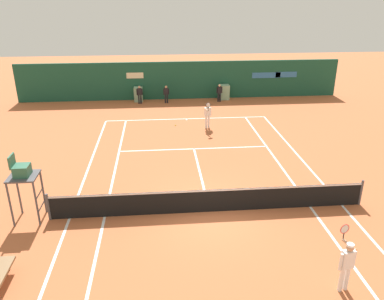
# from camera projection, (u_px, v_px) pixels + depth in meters

# --- Properties ---
(ground_plane) EXTENTS (80.00, 80.00, 0.01)m
(ground_plane) POSITION_uv_depth(u_px,v_px,m) (208.00, 204.00, 15.28)
(ground_plane) COLOR #BC6038
(tennis_net) EXTENTS (12.10, 0.10, 1.07)m
(tennis_net) POSITION_uv_depth(u_px,v_px,m) (210.00, 200.00, 14.56)
(tennis_net) COLOR #4C4C51
(tennis_net) RESTS_ON ground_plane
(sponsor_back_wall) EXTENTS (25.00, 1.02, 2.91)m
(sponsor_back_wall) POSITION_uv_depth(u_px,v_px,m) (181.00, 81.00, 29.82)
(sponsor_back_wall) COLOR #194C38
(sponsor_back_wall) RESTS_ON ground_plane
(umpire_chair) EXTENTS (1.00, 1.00, 2.61)m
(umpire_chair) POSITION_uv_depth(u_px,v_px,m) (23.00, 176.00, 13.59)
(umpire_chair) COLOR #47474C
(umpire_chair) RESTS_ON ground_plane
(player_on_baseline) EXTENTS (0.49, 0.77, 1.79)m
(player_on_baseline) POSITION_uv_depth(u_px,v_px,m) (208.00, 114.00, 23.43)
(player_on_baseline) COLOR white
(player_on_baseline) RESTS_ON ground_plane
(player_near_side) EXTENTS (0.51, 0.75, 1.81)m
(player_near_side) POSITION_uv_depth(u_px,v_px,m) (347.00, 262.00, 10.55)
(player_near_side) COLOR white
(player_near_side) RESTS_ON ground_plane
(ball_kid_left_post) EXTENTS (0.45, 0.19, 1.34)m
(ball_kid_left_post) POSITION_uv_depth(u_px,v_px,m) (166.00, 93.00, 28.86)
(ball_kid_left_post) COLOR black
(ball_kid_left_post) RESTS_ON ground_plane
(ball_kid_centre_post) EXTENTS (0.45, 0.21, 1.37)m
(ball_kid_centre_post) POSITION_uv_depth(u_px,v_px,m) (219.00, 92.00, 29.20)
(ball_kid_centre_post) COLOR black
(ball_kid_centre_post) RESTS_ON ground_plane
(ball_kid_right_post) EXTENTS (0.45, 0.22, 1.37)m
(ball_kid_right_post) POSITION_uv_depth(u_px,v_px,m) (140.00, 93.00, 28.69)
(ball_kid_right_post) COLOR black
(ball_kid_right_post) RESTS_ON ground_plane
(tennis_ball_by_sideline) EXTENTS (0.07, 0.07, 0.07)m
(tennis_ball_by_sideline) POSITION_uv_depth(u_px,v_px,m) (175.00, 125.00, 24.19)
(tennis_ball_by_sideline) COLOR #CCE033
(tennis_ball_by_sideline) RESTS_ON ground_plane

